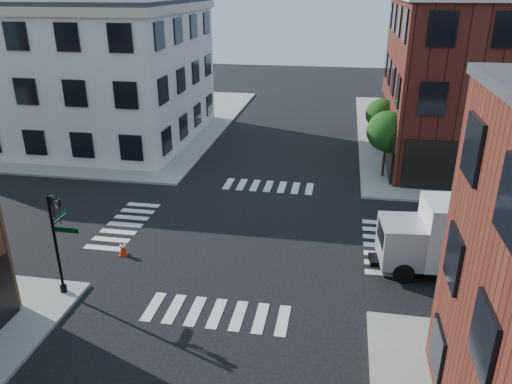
{
  "coord_description": "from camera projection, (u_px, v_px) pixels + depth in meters",
  "views": [
    {
      "loc": [
        4.46,
        -23.22,
        12.34
      ],
      "look_at": [
        0.39,
        0.01,
        2.5
      ],
      "focal_mm": 35.0,
      "sensor_mm": 36.0,
      "label": 1
    }
  ],
  "objects": [
    {
      "name": "tree_near",
      "position": [
        388.0,
        133.0,
        33.22
      ],
      "size": [
        2.69,
        2.69,
        4.49
      ],
      "color": "black",
      "rests_on": "ground"
    },
    {
      "name": "sidewalk_nw",
      "position": [
        79.0,
        119.0,
        48.98
      ],
      "size": [
        30.0,
        30.0,
        0.15
      ],
      "primitive_type": "cube",
      "color": "gray",
      "rests_on": "ground"
    },
    {
      "name": "ground",
      "position": [
        249.0,
        235.0,
        26.58
      ],
      "size": [
        120.0,
        120.0,
        0.0
      ],
      "primitive_type": "plane",
      "color": "black",
      "rests_on": "ground"
    },
    {
      "name": "tree_far",
      "position": [
        382.0,
        116.0,
        38.78
      ],
      "size": [
        2.43,
        2.43,
        4.07
      ],
      "color": "black",
      "rests_on": "ground"
    },
    {
      "name": "building_nw",
      "position": [
        63.0,
        72.0,
        42.03
      ],
      "size": [
        22.0,
        16.0,
        11.0
      ],
      "primitive_type": "cube",
      "color": "silver",
      "rests_on": "ground"
    },
    {
      "name": "box_truck",
      "position": [
        470.0,
        237.0,
        22.39
      ],
      "size": [
        7.98,
        3.06,
        3.54
      ],
      "rotation": [
        0.0,
        0.0,
        0.09
      ],
      "color": "silver",
      "rests_on": "ground"
    },
    {
      "name": "signal_pole",
      "position": [
        58.0,
        234.0,
        20.48
      ],
      "size": [
        1.29,
        1.24,
        4.6
      ],
      "color": "black",
      "rests_on": "ground"
    },
    {
      "name": "traffic_cone",
      "position": [
        123.0,
        248.0,
        24.46
      ],
      "size": [
        0.48,
        0.48,
        0.77
      ],
      "rotation": [
        0.0,
        0.0,
        0.17
      ],
      "color": "red",
      "rests_on": "ground"
    }
  ]
}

